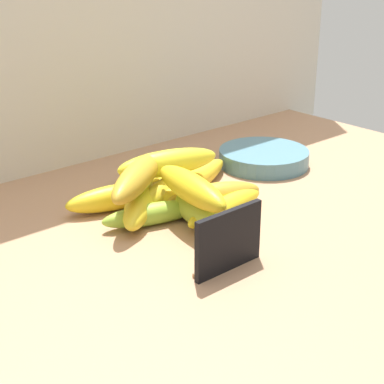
% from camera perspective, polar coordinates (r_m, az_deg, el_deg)
% --- Properties ---
extents(counter_top, '(1.10, 0.76, 0.03)m').
position_cam_1_polar(counter_top, '(0.96, 4.96, -3.09)').
color(counter_top, '#A77B5A').
rests_on(counter_top, ground).
extents(chalkboard_sign, '(0.11, 0.02, 0.08)m').
position_cam_1_polar(chalkboard_sign, '(0.79, 3.41, -4.75)').
color(chalkboard_sign, black).
rests_on(chalkboard_sign, counter_top).
extents(fruit_bowl, '(0.17, 0.17, 0.03)m').
position_cam_1_polar(fruit_bowl, '(1.17, 6.73, 3.23)').
color(fruit_bowl, teal).
rests_on(fruit_bowl, counter_top).
extents(banana_0, '(0.17, 0.06, 0.04)m').
position_cam_1_polar(banana_0, '(0.94, 3.16, -1.46)').
color(banana_0, yellow).
rests_on(banana_0, counter_top).
extents(banana_1, '(0.05, 0.20, 0.04)m').
position_cam_1_polar(banana_1, '(0.96, -1.70, -0.88)').
color(banana_1, yellow).
rests_on(banana_1, counter_top).
extents(banana_2, '(0.16, 0.16, 0.04)m').
position_cam_1_polar(banana_2, '(0.94, -4.87, -1.04)').
color(banana_2, yellow).
rests_on(banana_2, counter_top).
extents(banana_3, '(0.16, 0.08, 0.03)m').
position_cam_1_polar(banana_3, '(0.92, -3.69, -2.06)').
color(banana_3, '#94BE37').
rests_on(banana_3, counter_top).
extents(banana_4, '(0.17, 0.08, 0.04)m').
position_cam_1_polar(banana_4, '(0.97, -7.06, -0.47)').
color(banana_4, yellow).
rests_on(banana_4, counter_top).
extents(banana_5, '(0.05, 0.20, 0.03)m').
position_cam_1_polar(banana_5, '(1.02, -3.26, 0.59)').
color(banana_5, yellow).
rests_on(banana_5, counter_top).
extents(banana_6, '(0.17, 0.09, 0.04)m').
position_cam_1_polar(banana_6, '(0.97, 2.06, -0.41)').
color(banana_6, gold).
rests_on(banana_6, counter_top).
extents(banana_7, '(0.07, 0.16, 0.04)m').
position_cam_1_polar(banana_7, '(0.91, 0.82, -2.01)').
color(banana_7, '#A9C338').
rests_on(banana_7, counter_top).
extents(banana_8, '(0.19, 0.10, 0.04)m').
position_cam_1_polar(banana_8, '(0.99, -2.32, 0.15)').
color(banana_8, yellow).
rests_on(banana_8, counter_top).
extents(banana_9, '(0.21, 0.11, 0.04)m').
position_cam_1_polar(banana_9, '(1.04, 0.51, 1.16)').
color(banana_9, yellow).
rests_on(banana_9, counter_top).
extents(banana_10, '(0.18, 0.15, 0.04)m').
position_cam_1_polar(banana_10, '(0.93, -5.12, 1.41)').
color(banana_10, gold).
rests_on(banana_10, banana_2).
extents(banana_11, '(0.16, 0.13, 0.04)m').
position_cam_1_polar(banana_11, '(0.93, -5.08, 1.24)').
color(banana_11, '#92B22F').
rests_on(banana_11, banana_2).
extents(banana_12, '(0.18, 0.08, 0.04)m').
position_cam_1_polar(banana_12, '(0.99, -2.24, 2.75)').
color(banana_12, yellow).
rests_on(banana_12, banana_8).
extents(banana_13, '(0.07, 0.18, 0.04)m').
position_cam_1_polar(banana_13, '(0.88, -0.07, 0.40)').
color(banana_13, gold).
rests_on(banana_13, banana_7).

